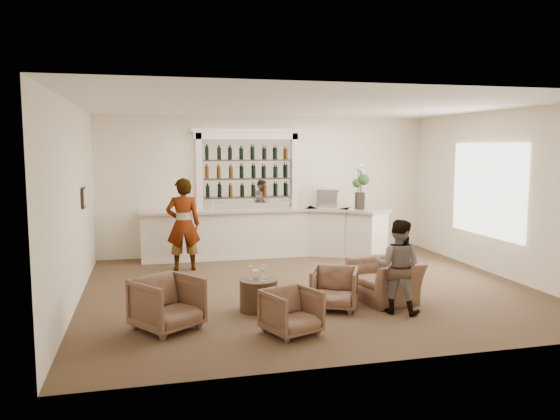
% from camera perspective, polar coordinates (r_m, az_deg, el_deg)
% --- Properties ---
extents(ground, '(8.00, 8.00, 0.00)m').
position_cam_1_polar(ground, '(10.10, 3.05, -8.19)').
color(ground, brown).
rests_on(ground, ground).
extents(room_shell, '(8.04, 7.02, 3.32)m').
position_cam_1_polar(room_shell, '(10.49, 2.86, 5.31)').
color(room_shell, '#F6E9CC').
rests_on(room_shell, ground).
extents(bar_counter, '(5.72, 1.80, 1.14)m').
position_cam_1_polar(bar_counter, '(12.78, -1.53, -2.40)').
color(bar_counter, white).
rests_on(bar_counter, ground).
extents(back_bar_alcove, '(2.64, 0.25, 3.00)m').
position_cam_1_polar(back_bar_alcove, '(12.97, -3.40, 4.21)').
color(back_bar_alcove, white).
rests_on(back_bar_alcove, ground).
extents(cocktail_table, '(0.60, 0.60, 0.50)m').
position_cam_1_polar(cocktail_table, '(8.74, -2.25, -8.85)').
color(cocktail_table, '#46341E').
rests_on(cocktail_table, ground).
extents(sommelier, '(0.72, 0.48, 1.94)m').
position_cam_1_polar(sommelier, '(11.54, -10.08, -1.49)').
color(sommelier, gray).
rests_on(sommelier, ground).
extents(guest, '(0.90, 0.87, 1.47)m').
position_cam_1_polar(guest, '(8.70, 12.23, -5.78)').
color(guest, gray).
rests_on(guest, ground).
extents(armchair_left, '(1.14, 1.15, 0.76)m').
position_cam_1_polar(armchair_left, '(7.97, -11.69, -9.55)').
color(armchair_left, brown).
rests_on(armchair_left, ground).
extents(armchair_center, '(0.88, 0.89, 0.63)m').
position_cam_1_polar(armchair_center, '(7.65, 1.21, -10.59)').
color(armchair_center, brown).
rests_on(armchair_center, ground).
extents(armchair_right, '(0.96, 0.97, 0.67)m').
position_cam_1_polar(armchair_right, '(8.84, 5.70, -8.14)').
color(armchair_right, brown).
rests_on(armchair_right, ground).
extents(armchair_far, '(1.13, 1.23, 0.69)m').
position_cam_1_polar(armchair_far, '(9.41, 10.94, -7.24)').
color(armchair_far, brown).
rests_on(armchair_far, ground).
extents(espresso_machine, '(0.59, 0.55, 0.42)m').
position_cam_1_polar(espresso_machine, '(13.18, 4.94, 1.27)').
color(espresso_machine, '#ADACB1').
rests_on(espresso_machine, bar_counter).
extents(flower_vase, '(0.27, 0.27, 1.03)m').
position_cam_1_polar(flower_vase, '(12.71, 8.36, 2.70)').
color(flower_vase, black).
rests_on(flower_vase, bar_counter).
extents(wine_glass_bar_left, '(0.07, 0.07, 0.21)m').
position_cam_1_polar(wine_glass_bar_left, '(12.48, -7.03, 0.45)').
color(wine_glass_bar_left, white).
rests_on(wine_glass_bar_left, bar_counter).
extents(wine_glass_bar_right, '(0.07, 0.07, 0.21)m').
position_cam_1_polar(wine_glass_bar_right, '(12.84, 1.26, 0.67)').
color(wine_glass_bar_right, white).
rests_on(wine_glass_bar_right, bar_counter).
extents(wine_glass_tbl_a, '(0.07, 0.07, 0.21)m').
position_cam_1_polar(wine_glass_tbl_a, '(8.65, -3.09, -6.58)').
color(wine_glass_tbl_a, white).
rests_on(wine_glass_tbl_a, cocktail_table).
extents(wine_glass_tbl_b, '(0.07, 0.07, 0.21)m').
position_cam_1_polar(wine_glass_tbl_b, '(8.74, -1.72, -6.44)').
color(wine_glass_tbl_b, white).
rests_on(wine_glass_tbl_b, cocktail_table).
extents(wine_glass_tbl_c, '(0.07, 0.07, 0.21)m').
position_cam_1_polar(wine_glass_tbl_c, '(8.53, -1.82, -6.77)').
color(wine_glass_tbl_c, white).
rests_on(wine_glass_tbl_c, cocktail_table).
extents(napkin_holder, '(0.08, 0.08, 0.12)m').
position_cam_1_polar(napkin_holder, '(8.79, -2.58, -6.68)').
color(napkin_holder, white).
rests_on(napkin_holder, cocktail_table).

